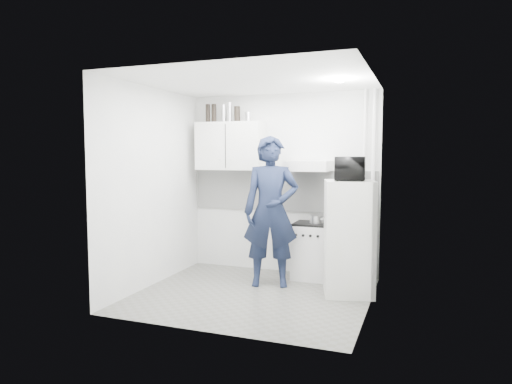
% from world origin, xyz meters
% --- Properties ---
extents(floor, '(2.80, 2.80, 0.00)m').
position_xyz_m(floor, '(0.00, 0.00, 0.00)').
color(floor, '#55534B').
rests_on(floor, ground).
extents(ceiling, '(2.80, 2.80, 0.00)m').
position_xyz_m(ceiling, '(0.00, 0.00, 2.60)').
color(ceiling, white).
rests_on(ceiling, wall_back).
extents(wall_back, '(2.80, 0.00, 2.80)m').
position_xyz_m(wall_back, '(0.00, 1.25, 1.30)').
color(wall_back, silver).
rests_on(wall_back, floor).
extents(wall_left, '(0.00, 2.60, 2.60)m').
position_xyz_m(wall_left, '(-1.40, 0.00, 1.30)').
color(wall_left, silver).
rests_on(wall_left, floor).
extents(wall_right, '(0.00, 2.60, 2.60)m').
position_xyz_m(wall_right, '(1.40, 0.00, 1.30)').
color(wall_right, silver).
rests_on(wall_right, floor).
extents(person, '(0.83, 0.66, 1.97)m').
position_xyz_m(person, '(0.08, 0.49, 0.98)').
color(person, '#141B31').
rests_on(person, floor).
extents(stove, '(0.47, 0.47, 0.76)m').
position_xyz_m(stove, '(0.50, 1.00, 0.38)').
color(stove, silver).
rests_on(stove, floor).
extents(fridge, '(0.72, 0.72, 1.41)m').
position_xyz_m(fridge, '(1.10, 0.47, 0.71)').
color(fridge, white).
rests_on(fridge, floor).
extents(stove_top, '(0.45, 0.45, 0.03)m').
position_xyz_m(stove_top, '(0.50, 1.00, 0.77)').
color(stove_top, black).
rests_on(stove_top, stove).
extents(saucepan, '(0.19, 0.19, 0.11)m').
position_xyz_m(saucepan, '(0.58, 0.98, 0.84)').
color(saucepan, silver).
rests_on(saucepan, stove_top).
extents(microwave, '(0.57, 0.42, 0.29)m').
position_xyz_m(microwave, '(1.10, 0.47, 1.56)').
color(microwave, black).
rests_on(microwave, fridge).
extents(bottle_a, '(0.06, 0.06, 0.28)m').
position_xyz_m(bottle_a, '(-1.11, 1.07, 2.34)').
color(bottle_a, black).
rests_on(bottle_a, upper_cabinet).
extents(bottle_b, '(0.07, 0.07, 0.27)m').
position_xyz_m(bottle_b, '(-1.01, 1.07, 2.34)').
color(bottle_b, black).
rests_on(bottle_b, upper_cabinet).
extents(bottle_c, '(0.06, 0.06, 0.26)m').
position_xyz_m(bottle_c, '(-0.86, 1.07, 2.33)').
color(bottle_c, silver).
rests_on(bottle_c, upper_cabinet).
extents(bottle_d, '(0.06, 0.06, 0.29)m').
position_xyz_m(bottle_d, '(-0.76, 1.07, 2.34)').
color(bottle_d, silver).
rests_on(bottle_d, upper_cabinet).
extents(canister_a, '(0.09, 0.09, 0.23)m').
position_xyz_m(canister_a, '(-0.64, 1.07, 2.31)').
color(canister_a, black).
rests_on(canister_a, upper_cabinet).
extents(canister_b, '(0.07, 0.07, 0.14)m').
position_xyz_m(canister_b, '(-0.47, 1.07, 2.27)').
color(canister_b, silver).
rests_on(canister_b, upper_cabinet).
extents(upper_cabinet, '(1.00, 0.35, 0.70)m').
position_xyz_m(upper_cabinet, '(-0.75, 1.07, 1.85)').
color(upper_cabinet, white).
rests_on(upper_cabinet, wall_back).
extents(range_hood, '(0.60, 0.50, 0.14)m').
position_xyz_m(range_hood, '(0.45, 1.00, 1.57)').
color(range_hood, silver).
rests_on(range_hood, wall_back).
extents(backsplash, '(2.74, 0.03, 0.60)m').
position_xyz_m(backsplash, '(0.00, 1.24, 1.20)').
color(backsplash, white).
rests_on(backsplash, wall_back).
extents(pipe_a, '(0.05, 0.05, 2.60)m').
position_xyz_m(pipe_a, '(1.30, 1.17, 1.30)').
color(pipe_a, silver).
rests_on(pipe_a, floor).
extents(pipe_b, '(0.04, 0.04, 2.60)m').
position_xyz_m(pipe_b, '(1.18, 1.17, 1.30)').
color(pipe_b, silver).
rests_on(pipe_b, floor).
extents(ceiling_spot_fixture, '(0.10, 0.10, 0.02)m').
position_xyz_m(ceiling_spot_fixture, '(1.00, 0.20, 2.57)').
color(ceiling_spot_fixture, white).
rests_on(ceiling_spot_fixture, ceiling).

